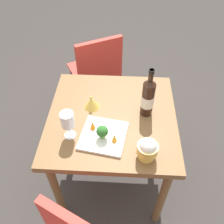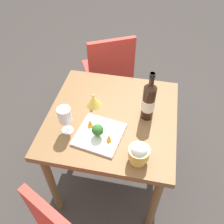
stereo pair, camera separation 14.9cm
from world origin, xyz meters
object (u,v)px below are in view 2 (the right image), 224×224
Objects in this scene: rice_bowl at (139,153)px; rice_bowl_lid at (94,101)px; carrot_garnish_right at (90,123)px; wine_bottle at (149,101)px; wine_glass at (65,115)px; carrot_garnish_left at (109,138)px; broccoli_floret at (98,130)px; chair_by_wall at (109,68)px; serving_plate at (99,134)px.

rice_bowl_lid is at bearing -47.40° from rice_bowl.
rice_bowl_lid reaches higher than carrot_garnish_right.
wine_bottle is 0.49m from wine_glass.
wine_glass is 0.27m from carrot_garnish_left.
rice_bowl_lid reaches higher than carrot_garnish_left.
wine_bottle is at bearing -127.27° from carrot_garnish_left.
wine_bottle is 0.34m from broccoli_floret.
wine_glass reaches higher than chair_by_wall.
wine_glass reaches higher than broccoli_floret.
rice_bowl is 0.35m from carrot_garnish_right.
wine_bottle is 0.36m from carrot_garnish_right.
carrot_garnish_right is at bearing 98.34° from rice_bowl_lid.
rice_bowl_lid is (-0.04, 0.68, 0.24)m from chair_by_wall.
carrot_garnish_left is (-0.16, 0.28, 0.01)m from rice_bowl_lid.
broccoli_floret is at bearing -23.91° from rice_bowl.
wine_glass reaches higher than rice_bowl.
chair_by_wall is 1.14m from rice_bowl.
rice_bowl is 1.42× the size of rice_bowl_lid.
carrot_garnish_left is (-0.07, 0.04, 0.04)m from serving_plate.
carrot_garnish_right reaches higher than serving_plate.
wine_glass is 3.13× the size of carrot_garnish_right.
rice_bowl_lid is 1.17× the size of broccoli_floret.
wine_bottle is at bearing -140.90° from serving_plate.
serving_plate is at bearing -109.03° from chair_by_wall.
carrot_garnish_right is (-0.13, -0.05, -0.08)m from wine_glass.
wine_bottle is at bearing -138.93° from broccoli_floret.
rice_bowl_lid is (-0.10, -0.24, -0.09)m from wine_glass.
carrot_garnish_right is at bearing -33.18° from carrot_garnish_left.
wine_bottle reaches higher than chair_by_wall.
rice_bowl reaches higher than broccoli_floret.
carrot_garnish_right is (-0.03, 0.19, 0.01)m from rice_bowl_lid.
wine_glass is 1.26× the size of rice_bowl.
serving_plate is 0.08m from carrot_garnish_left.
wine_bottle is 3.30× the size of rice_bowl_lid.
carrot_garnish_right reaches higher than carrot_garnish_left.
chair_by_wall is 0.91m from carrot_garnish_right.
carrot_garnish_left is at bearing 52.73° from wine_bottle.
broccoli_floret reaches higher than rice_bowl_lid.
rice_bowl is 0.20m from carrot_garnish_left.
serving_plate is at bearing -179.65° from wine_glass.
wine_glass is at bearing -8.63° from carrot_garnish_left.
chair_by_wall reaches higher than carrot_garnish_right.
serving_plate is 0.09m from carrot_garnish_right.
rice_bowl reaches higher than serving_plate.
carrot_garnish_left is (-0.07, 0.02, -0.02)m from broccoli_floret.
broccoli_floret is at bearing 41.07° from wine_bottle.
rice_bowl_lid is (0.33, -0.36, -0.04)m from rice_bowl.
carrot_garnish_right is (0.07, -0.04, 0.04)m from serving_plate.
carrot_garnish_right is at bearing -45.52° from broccoli_floret.
wine_bottle is 0.32m from carrot_garnish_left.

